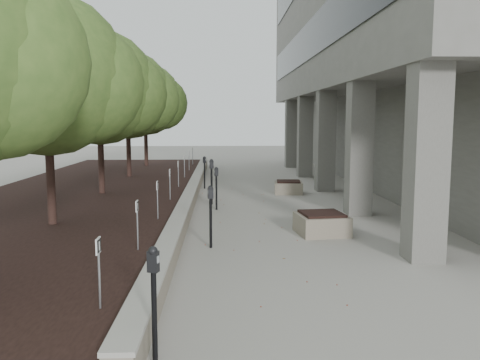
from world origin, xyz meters
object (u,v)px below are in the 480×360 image
object	(u,v)px
crabapple_tree_2	(47,109)
parking_meter_1	(154,307)
crabapple_tree_5	(145,115)
parking_meter_3	(216,188)
crabapple_tree_3	(99,112)
parking_meter_5	(205,172)
parking_meter_4	(212,182)
crabapple_tree_4	(128,114)
planter_front	(322,223)
parking_meter_2	(211,217)
planter_back	(288,187)

from	to	relation	value
crabapple_tree_2	parking_meter_1	world-z (taller)	crabapple_tree_2
crabapple_tree_5	parking_meter_3	bearing A→B (deg)	-70.69
crabapple_tree_3	parking_meter_5	distance (m)	5.64
crabapple_tree_2	parking_meter_4	xyz separation A→B (m)	(3.71, 4.93, -2.34)
crabapple_tree_5	parking_meter_5	xyz separation A→B (m)	(3.33, -6.16, -2.44)
crabapple_tree_3	crabapple_tree_4	distance (m)	5.00
crabapple_tree_3	planter_front	world-z (taller)	crabapple_tree_3
parking_meter_5	parking_meter_3	bearing A→B (deg)	-63.61
crabapple_tree_4	parking_meter_2	size ratio (longest dim) A/B	3.82
crabapple_tree_3	crabapple_tree_5	bearing A→B (deg)	90.00
crabapple_tree_3	parking_meter_5	xyz separation A→B (m)	(3.33, 3.84, -2.44)
parking_meter_4	planter_front	size ratio (longest dim) A/B	1.31
crabapple_tree_3	parking_meter_4	distance (m)	4.39
crabapple_tree_5	parking_meter_5	bearing A→B (deg)	-61.60
crabapple_tree_2	parking_meter_4	bearing A→B (deg)	53.09
parking_meter_5	planter_front	size ratio (longest dim) A/B	1.14
crabapple_tree_4	parking_meter_4	world-z (taller)	crabapple_tree_4
crabapple_tree_4	crabapple_tree_5	distance (m)	5.00
crabapple_tree_3	parking_meter_4	world-z (taller)	crabapple_tree_3
crabapple_tree_5	parking_meter_4	distance (m)	10.98
parking_meter_1	parking_meter_2	world-z (taller)	parking_meter_1
parking_meter_1	parking_meter_5	size ratio (longest dim) A/B	1.07
crabapple_tree_4	planter_front	bearing A→B (deg)	-55.57
crabapple_tree_5	parking_meter_5	world-z (taller)	crabapple_tree_5
crabapple_tree_3	parking_meter_2	size ratio (longest dim) A/B	3.82
crabapple_tree_4	parking_meter_4	distance (m)	6.70
crabapple_tree_2	crabapple_tree_5	distance (m)	15.00
parking_meter_1	planter_front	xyz separation A→B (m)	(3.30, 6.74, -0.45)
crabapple_tree_2	parking_meter_3	world-z (taller)	crabapple_tree_2
crabapple_tree_4	parking_meter_2	world-z (taller)	crabapple_tree_4
crabapple_tree_2	planter_back	distance (m)	10.33
crabapple_tree_4	planter_back	bearing A→B (deg)	-21.58
parking_meter_1	planter_back	bearing A→B (deg)	95.44
parking_meter_2	parking_meter_4	bearing A→B (deg)	78.43
planter_back	crabapple_tree_2	bearing A→B (deg)	-132.07
crabapple_tree_3	parking_meter_3	bearing A→B (deg)	-15.62
crabapple_tree_5	crabapple_tree_2	bearing A→B (deg)	-90.00
parking_meter_3	planter_back	bearing A→B (deg)	37.58
crabapple_tree_2	crabapple_tree_4	bearing A→B (deg)	90.00
crabapple_tree_3	parking_meter_3	size ratio (longest dim) A/B	3.94
crabapple_tree_4	planter_back	world-z (taller)	crabapple_tree_4
crabapple_tree_5	planter_front	bearing A→B (deg)	-65.74
crabapple_tree_5	planter_back	xyz separation A→B (m)	(6.65, -7.63, -2.87)
crabapple_tree_5	parking_meter_2	bearing A→B (deg)	-76.50
parking_meter_1	planter_back	world-z (taller)	parking_meter_1
planter_back	parking_meter_5	bearing A→B (deg)	156.13
crabapple_tree_2	parking_meter_3	distance (m)	6.03
parking_meter_5	planter_back	bearing A→B (deg)	-3.88
crabapple_tree_2	parking_meter_2	xyz separation A→B (m)	(3.81, -0.87, -2.41)
parking_meter_3	crabapple_tree_3	bearing A→B (deg)	150.67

